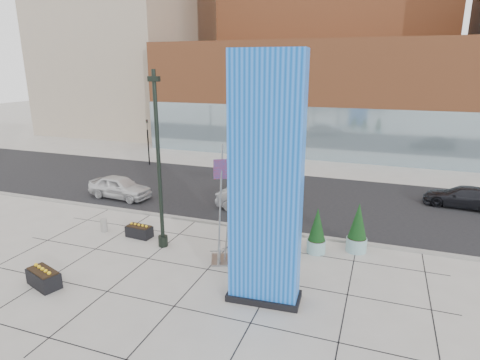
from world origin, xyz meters
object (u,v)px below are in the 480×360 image
(lamp_post, at_px, (160,179))
(car_white_west, at_px, (120,187))
(blue_pylon, at_px, (266,189))
(overhead_street_sign, at_px, (269,170))
(public_art_sculpture, at_px, (238,231))
(car_silver_mid, at_px, (252,200))
(concrete_bollard, at_px, (104,225))

(lamp_post, relative_size, car_white_west, 1.92)
(blue_pylon, bearing_deg, overhead_street_sign, 100.88)
(lamp_post, height_order, overhead_street_sign, lamp_post)
(public_art_sculpture, distance_m, car_white_west, 12.15)
(blue_pylon, xyz_separation_m, overhead_street_sign, (-1.62, 6.18, -0.98))
(car_white_west, bearing_deg, car_silver_mid, -82.55)
(public_art_sculpture, relative_size, car_silver_mid, 1.23)
(blue_pylon, relative_size, overhead_street_sign, 2.28)
(blue_pylon, height_order, concrete_bollard, blue_pylon)
(overhead_street_sign, relative_size, car_silver_mid, 0.91)
(lamp_post, xyz_separation_m, concrete_bollard, (-3.94, 0.52, -3.13))
(car_white_west, bearing_deg, overhead_street_sign, -97.48)
(blue_pylon, bearing_deg, concrete_bollard, 157.60)
(public_art_sculpture, relative_size, concrete_bollard, 7.78)
(blue_pylon, xyz_separation_m, public_art_sculpture, (-2.05, 2.67, -3.01))
(concrete_bollard, bearing_deg, overhead_street_sign, 18.64)
(car_white_west, height_order, car_silver_mid, car_white_west)
(concrete_bollard, relative_size, overhead_street_sign, 0.17)
(lamp_post, height_order, concrete_bollard, lamp_post)
(overhead_street_sign, height_order, car_silver_mid, overhead_street_sign)
(blue_pylon, xyz_separation_m, concrete_bollard, (-10.00, 3.36, -4.09))
(blue_pylon, relative_size, car_white_west, 2.08)
(overhead_street_sign, bearing_deg, car_silver_mid, 111.51)
(public_art_sculpture, height_order, car_white_west, public_art_sculpture)
(public_art_sculpture, bearing_deg, lamp_post, 155.37)
(concrete_bollard, xyz_separation_m, overhead_street_sign, (8.38, 2.83, 3.11))
(car_white_west, bearing_deg, lamp_post, -126.19)
(lamp_post, height_order, car_silver_mid, lamp_post)
(car_silver_mid, bearing_deg, public_art_sculpture, -160.44)
(lamp_post, distance_m, public_art_sculpture, 4.51)
(blue_pylon, height_order, car_white_west, blue_pylon)
(lamp_post, xyz_separation_m, car_white_west, (-6.62, 5.67, -2.73))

